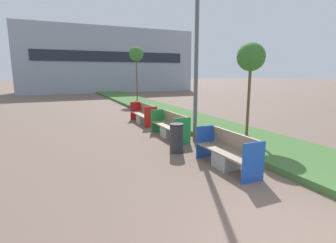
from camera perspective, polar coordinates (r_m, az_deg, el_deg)
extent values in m
cube|color=#426B33|center=(15.56, 0.32, 1.86)|extent=(2.80, 120.00, 0.18)
cube|color=#939EAD|center=(35.62, -12.79, 12.75)|extent=(21.42, 5.30, 7.86)
cube|color=#1E2333|center=(33.01, -11.86, 13.66)|extent=(17.99, 0.08, 1.20)
cube|color=#9E9B96|center=(7.08, 12.50, -8.23)|extent=(0.52, 0.60, 0.42)
cube|color=gray|center=(7.01, 12.58, -6.45)|extent=(0.58, 1.97, 0.05)
cube|color=gray|center=(7.10, 14.42, -4.11)|extent=(0.14, 1.89, 0.48)
cube|color=blue|center=(6.27, 18.10, -8.48)|extent=(0.62, 0.04, 0.94)
cube|color=blue|center=(7.80, 8.20, -4.31)|extent=(0.62, 0.04, 0.94)
cube|color=#9E9B96|center=(10.10, 0.23, -2.28)|extent=(0.52, 0.60, 0.42)
cube|color=gray|center=(10.05, 0.23, -1.01)|extent=(0.58, 2.22, 0.05)
cube|color=gray|center=(10.11, 1.63, 0.58)|extent=(0.14, 2.13, 0.48)
cube|color=#238C3D|center=(9.05, 3.17, -2.12)|extent=(0.62, 0.04, 0.94)
cube|color=#238C3D|center=(11.06, -2.18, 0.24)|extent=(0.62, 0.04, 0.94)
cube|color=#9E9B96|center=(12.96, -5.47, 0.56)|extent=(0.52, 0.60, 0.42)
cube|color=gray|center=(12.92, -5.49, 1.56)|extent=(0.58, 2.18, 0.05)
cube|color=gray|center=(12.97, -4.38, 2.78)|extent=(0.14, 2.10, 0.48)
cube|color=red|center=(11.88, -3.77, 0.94)|extent=(0.62, 0.04, 0.94)
cube|color=red|center=(13.96, -6.95, 2.34)|extent=(0.62, 0.04, 0.94)
cylinder|color=#2D2D30|center=(8.15, 1.87, -3.82)|extent=(0.42, 0.42, 0.86)
cylinder|color=black|center=(8.05, 1.89, -0.68)|extent=(0.44, 0.44, 0.05)
cylinder|color=#56595B|center=(9.45, 6.25, 17.45)|extent=(0.14, 0.14, 7.19)
cylinder|color=brown|center=(9.94, 17.09, 3.81)|extent=(0.10, 0.10, 2.73)
sphere|color=#38702D|center=(9.89, 17.62, 13.27)|extent=(0.99, 0.99, 0.99)
cylinder|color=brown|center=(21.84, -6.80, 8.83)|extent=(0.10, 0.10, 3.61)
sphere|color=#38702D|center=(21.88, -6.92, 14.39)|extent=(1.15, 1.15, 1.15)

